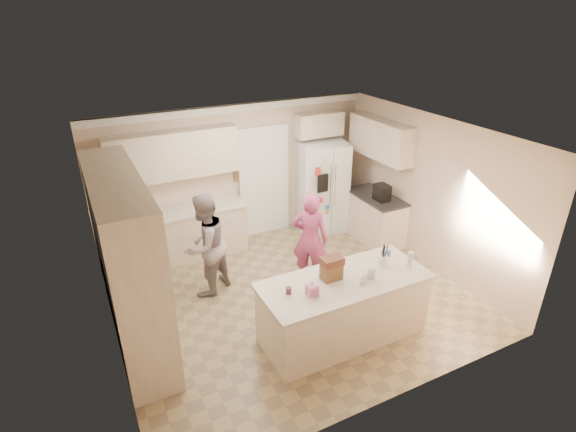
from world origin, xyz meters
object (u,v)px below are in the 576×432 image
refrigerator (322,187)px  dollhouse_body (331,271)px  utensil_crock (383,261)px  tissue_box (312,290)px  teen_girl (310,239)px  island_base (343,310)px  teen_boy (205,245)px  coffee_maker (382,192)px

refrigerator → dollhouse_body: size_ratio=6.92×
utensil_crock → dollhouse_body: size_ratio=0.58×
tissue_box → utensil_crock: bearing=7.1°
teen_girl → refrigerator: bearing=-84.2°
utensil_crock → tissue_box: size_ratio=1.07×
island_base → teen_girl: teen_girl is taller
tissue_box → dollhouse_body: dollhouse_body is taller
teen_boy → teen_girl: teen_boy is taller
island_base → utensil_crock: size_ratio=14.67×
dollhouse_body → coffee_maker: bearing=39.3°
tissue_box → teen_girl: size_ratio=0.09×
utensil_crock → dollhouse_body: 0.80m
island_base → dollhouse_body: bearing=146.3°
teen_boy → teen_girl: (1.57, -0.49, -0.04)m
coffee_maker → utensil_crock: coffee_maker is taller
coffee_maker → tissue_box: size_ratio=2.14×
teen_boy → island_base: bearing=93.0°
island_base → utensil_crock: (0.65, 0.05, 0.56)m
tissue_box → teen_girl: bearing=61.4°
utensil_crock → teen_girl: size_ratio=0.09×
coffee_maker → teen_girl: 1.89m
coffee_maker → tissue_box: coffee_maker is taller
island_base → teen_boy: 2.32m
utensil_crock → teen_boy: size_ratio=0.09×
coffee_maker → utensil_crock: bearing=-127.1°
teen_boy → tissue_box: bearing=79.1°
dollhouse_body → teen_girl: teen_girl is taller
teen_girl → tissue_box: bearing=103.5°
coffee_maker → utensil_crock: (-1.40, -1.85, -0.07)m
refrigerator → tissue_box: bearing=-109.6°
teen_boy → utensil_crock: bearing=105.1°
island_base → utensil_crock: utensil_crock is taller
utensil_crock → tissue_box: 1.21m
island_base → utensil_crock: bearing=4.4°
island_base → teen_boy: (-1.32, 1.87, 0.40)m
utensil_crock → teen_boy: teen_boy is taller
island_base → utensil_crock: 0.86m
refrigerator → island_base: refrigerator is taller
island_base → tissue_box: (-0.55, -0.10, 0.56)m
refrigerator → utensil_crock: 3.03m
coffee_maker → island_base: (-2.05, -1.90, -0.63)m
refrigerator → utensil_crock: bearing=-91.8°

